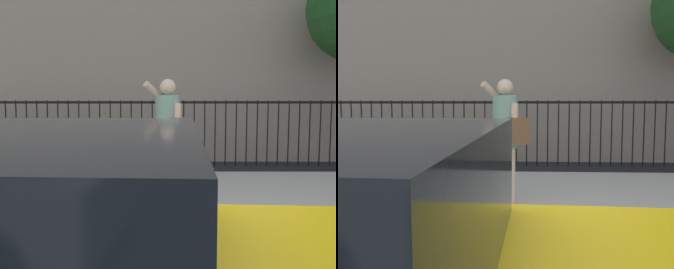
{
  "view_description": "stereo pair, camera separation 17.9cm",
  "coord_description": "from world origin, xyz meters",
  "views": [
    {
      "loc": [
        0.06,
        -2.57,
        1.54
      ],
      "look_at": [
        0.02,
        2.46,
        1.08
      ],
      "focal_mm": 37.28,
      "sensor_mm": 36.0,
      "label": 1
    },
    {
      "loc": [
        0.23,
        -2.56,
        1.54
      ],
      "look_at": [
        0.02,
        2.46,
        1.08
      ],
      "focal_mm": 37.28,
      "sensor_mm": 36.0,
      "label": 2
    }
  ],
  "objects": [
    {
      "name": "sidewalk",
      "position": [
        0.0,
        2.2,
        0.07
      ],
      "size": [
        28.0,
        4.4,
        0.15
      ],
      "primitive_type": "cube",
      "color": "#B2ADA3",
      "rests_on": "ground"
    },
    {
      "name": "iron_fence",
      "position": [
        0.0,
        5.9,
        1.02
      ],
      "size": [
        12.03,
        0.04,
        1.6
      ],
      "color": "black",
      "rests_on": "ground"
    },
    {
      "name": "pedestrian_on_phone",
      "position": [
        0.04,
        2.14,
        1.14
      ],
      "size": [
        0.67,
        0.7,
        1.71
      ],
      "color": "beige",
      "rests_on": "sidewalk"
    },
    {
      "name": "street_bench",
      "position": [
        -2.76,
        3.71,
        0.65
      ],
      "size": [
        1.6,
        0.45,
        0.95
      ],
      "color": "brown",
      "rests_on": "sidewalk"
    }
  ]
}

